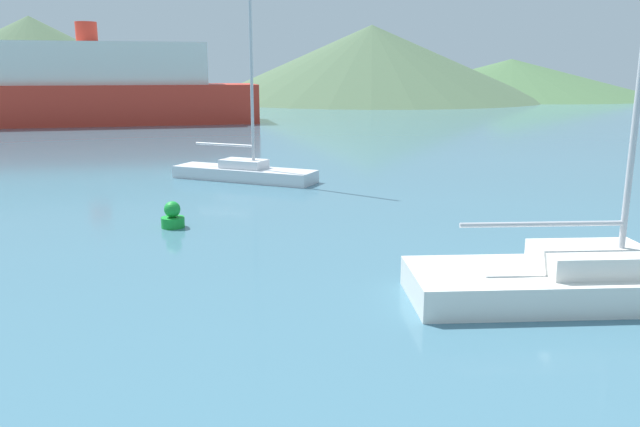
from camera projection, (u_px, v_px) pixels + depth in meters
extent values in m
cube|color=silver|center=(244.00, 174.00, 25.04)|extent=(5.86, 4.25, 0.49)
cube|color=silver|center=(244.00, 164.00, 24.95)|extent=(2.05, 1.77, 0.34)
cylinder|color=#BCBCC1|center=(251.00, 45.00, 23.75)|extent=(0.12, 0.12, 9.53)
cylinder|color=#BCBCC1|center=(224.00, 145.00, 25.13)|extent=(2.36, 1.44, 0.10)
cube|color=white|center=(591.00, 284.00, 11.99)|extent=(7.11, 2.58, 0.59)
cube|color=white|center=(593.00, 259.00, 11.88)|extent=(2.19, 1.63, 0.41)
cylinder|color=#BCBCC1|center=(543.00, 224.00, 11.66)|extent=(3.15, 0.29, 0.10)
cube|color=red|center=(92.00, 104.00, 51.47)|extent=(27.45, 9.50, 3.20)
cube|color=silver|center=(89.00, 64.00, 50.74)|extent=(19.32, 7.66, 3.34)
cylinder|color=red|center=(86.00, 32.00, 50.18)|extent=(1.70, 1.70, 1.60)
cylinder|color=green|center=(173.00, 222.00, 17.49)|extent=(0.65, 0.65, 0.29)
sphere|color=green|center=(172.00, 209.00, 17.40)|extent=(0.45, 0.45, 0.45)
cone|color=#4C6647|center=(32.00, 59.00, 88.46)|extent=(46.00, 46.00, 11.84)
cone|color=#4C6647|center=(371.00, 63.00, 93.63)|extent=(50.65, 50.65, 10.98)
cone|color=#476B42|center=(511.00, 78.00, 104.08)|extent=(47.55, 47.55, 6.23)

